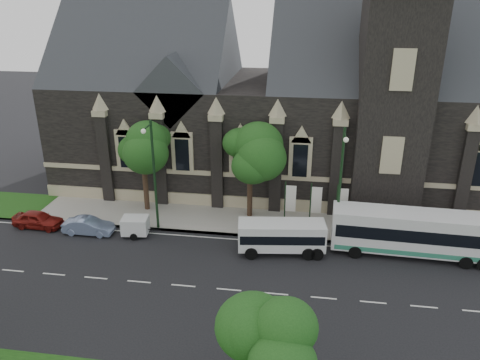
% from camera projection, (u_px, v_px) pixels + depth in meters
% --- Properties ---
extents(ground, '(160.00, 160.00, 0.00)m').
position_uv_depth(ground, '(183.00, 286.00, 30.03)').
color(ground, black).
rests_on(ground, ground).
extents(sidewalk, '(80.00, 5.00, 0.15)m').
position_uv_depth(sidewalk, '(213.00, 219.00, 38.71)').
color(sidewalk, '#9C978D').
rests_on(sidewalk, ground).
extents(museum, '(40.00, 17.70, 29.90)m').
position_uv_depth(museum, '(284.00, 101.00, 43.48)').
color(museum, black).
rests_on(museum, ground).
extents(tree_park_east, '(3.40, 3.40, 6.28)m').
position_uv_depth(tree_park_east, '(266.00, 336.00, 18.91)').
color(tree_park_east, black).
rests_on(tree_park_east, ground).
extents(tree_walk_right, '(4.08, 4.08, 7.80)m').
position_uv_depth(tree_walk_right, '(253.00, 151.00, 37.23)').
color(tree_walk_right, black).
rests_on(tree_walk_right, ground).
extents(tree_walk_left, '(3.91, 3.91, 7.64)m').
position_uv_depth(tree_walk_left, '(146.00, 147.00, 38.47)').
color(tree_walk_left, black).
rests_on(tree_walk_left, ground).
extents(street_lamp_near, '(0.36, 1.88, 9.00)m').
position_uv_depth(street_lamp_near, '(341.00, 181.00, 33.26)').
color(street_lamp_near, '#163118').
rests_on(street_lamp_near, ground).
extents(street_lamp_mid, '(0.36, 1.88, 9.00)m').
position_uv_depth(street_lamp_mid, '(153.00, 170.00, 35.15)').
color(street_lamp_mid, '#163118').
rests_on(street_lamp_mid, ground).
extents(banner_flag_left, '(0.90, 0.10, 4.00)m').
position_uv_depth(banner_flag_left, '(289.00, 201.00, 36.54)').
color(banner_flag_left, '#163118').
rests_on(banner_flag_left, ground).
extents(banner_flag_center, '(0.90, 0.10, 4.00)m').
position_uv_depth(banner_flag_center, '(314.00, 203.00, 36.27)').
color(banner_flag_center, '#163118').
rests_on(banner_flag_center, ground).
extents(banner_flag_right, '(0.90, 0.10, 4.00)m').
position_uv_depth(banner_flag_right, '(340.00, 204.00, 36.00)').
color(banner_flag_right, '#163118').
rests_on(banner_flag_right, ground).
extents(tour_coach, '(11.52, 3.06, 3.33)m').
position_uv_depth(tour_coach, '(414.00, 232.00, 32.91)').
color(tour_coach, silver).
rests_on(tour_coach, ground).
extents(shuttle_bus, '(6.43, 2.94, 2.40)m').
position_uv_depth(shuttle_bus, '(282.00, 235.00, 33.37)').
color(shuttle_bus, silver).
rests_on(shuttle_bus, ground).
extents(box_trailer, '(2.95, 1.74, 1.54)m').
position_uv_depth(box_trailer, '(135.00, 225.00, 35.93)').
color(box_trailer, silver).
rests_on(box_trailer, ground).
extents(sedan, '(3.97, 1.40, 1.31)m').
position_uv_depth(sedan, '(89.00, 226.00, 36.31)').
color(sedan, '#8092B9').
rests_on(sedan, ground).
extents(car_far_red, '(4.11, 1.81, 1.37)m').
position_uv_depth(car_far_red, '(38.00, 219.00, 37.28)').
color(car_far_red, maroon).
rests_on(car_far_red, ground).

